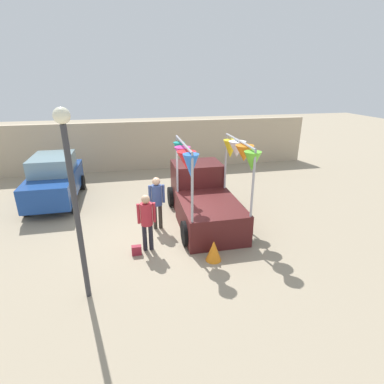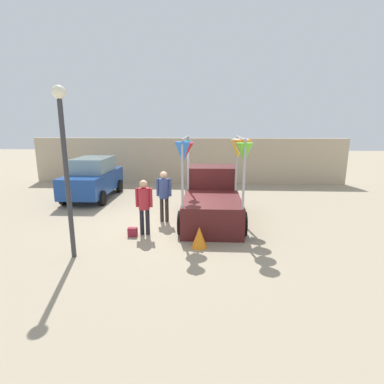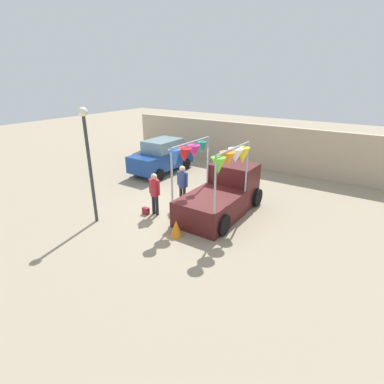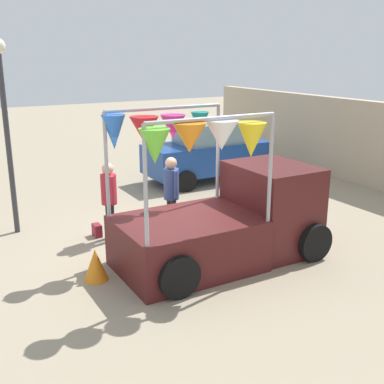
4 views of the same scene
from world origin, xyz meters
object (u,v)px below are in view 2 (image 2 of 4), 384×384
Objects in this scene: folded_kite_bundle_tangerine at (199,237)px; street_lamp at (64,151)px; person_customer at (144,202)px; person_vendor at (164,191)px; vendor_truck at (212,194)px; handbag at (133,232)px; parked_car at (93,178)px.

street_lamp is at bearing -166.52° from folded_kite_bundle_tangerine.
person_customer is at bearing 48.35° from street_lamp.
street_lamp reaches higher than person_vendor.
vendor_truck reaches higher than handbag.
parked_car is 5.71m from person_customer.
parked_car is 0.93× the size of street_lamp.
person_customer is 1.00m from handbag.
parked_car is at bearing 106.34° from street_lamp.
street_lamp is (-1.95, -3.01, 1.66)m from person_vendor.
vendor_truck reaches higher than folded_kite_bundle_tangerine.
vendor_truck is at bearing 82.08° from folded_kite_bundle_tangerine.
parked_car is at bearing 122.26° from handbag.
person_vendor is 2.71m from folded_kite_bundle_tangerine.
vendor_truck is 6.79× the size of folded_kite_bundle_tangerine.
vendor_truck is at bearing 43.55° from street_lamp.
handbag is 3.25m from street_lamp.
vendor_truck is 6.19m from parked_car.
person_customer is 2.11m from folded_kite_bundle_tangerine.
street_lamp is (-1.53, -1.72, 1.71)m from person_customer.
parked_car reaches higher than person_vendor.
handbag is (-0.35, -0.20, -0.92)m from person_customer.
street_lamp reaches higher than vendor_truck.
street_lamp is 7.14× the size of folded_kite_bundle_tangerine.
street_lamp reaches higher than person_customer.
parked_car is 7.56m from folded_kite_bundle_tangerine.
parked_car is at bearing 132.76° from folded_kite_bundle_tangerine.
person_vendor is 0.42× the size of street_lamp.
vendor_truck is 1.02× the size of parked_car.
street_lamp reaches higher than parked_car.
parked_car is 6.67× the size of folded_kite_bundle_tangerine.
folded_kite_bundle_tangerine is at bearing -19.37° from handbag.
vendor_truck is at bearing 14.76° from person_vendor.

